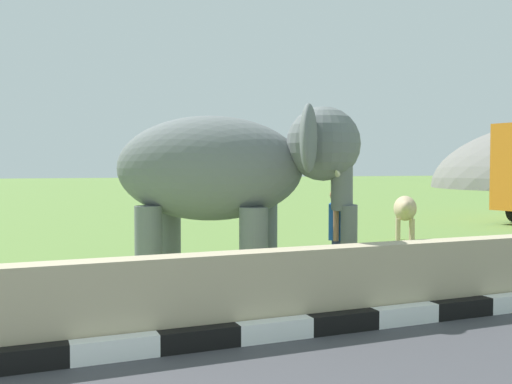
# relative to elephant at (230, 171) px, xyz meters

# --- Properties ---
(barrier_parapet) EXTENTS (28.00, 0.36, 1.00)m
(barrier_parapet) POSITION_rel_elephant_xyz_m (-1.27, -2.54, -1.42)
(barrier_parapet) COLOR tan
(barrier_parapet) RESTS_ON ground_plane
(elephant) EXTENTS (3.95, 3.57, 2.94)m
(elephant) POSITION_rel_elephant_xyz_m (0.00, 0.00, 0.00)
(elephant) COLOR slate
(elephant) RESTS_ON ground_plane
(person_handler) EXTENTS (0.42, 0.57, 1.66)m
(person_handler) POSITION_rel_elephant_xyz_m (1.63, -0.62, -1.00)
(person_handler) COLOR navy
(person_handler) RESTS_ON ground_plane
(cow_near) EXTENTS (1.44, 1.78, 1.23)m
(cow_near) POSITION_rel_elephant_xyz_m (6.36, 3.93, -1.05)
(cow_near) COLOR tan
(cow_near) RESTS_ON ground_plane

